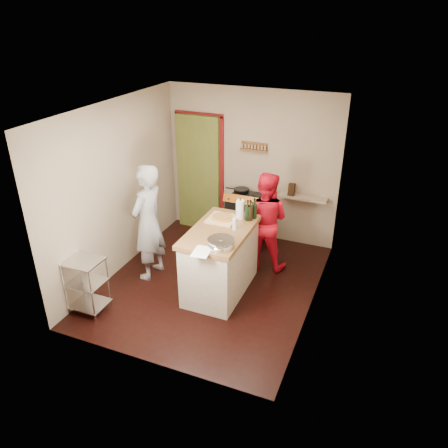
% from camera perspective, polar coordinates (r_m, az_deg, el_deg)
% --- Properties ---
extents(floor, '(3.50, 3.50, 0.00)m').
position_cam_1_polar(floor, '(6.63, -1.73, -7.76)').
color(floor, black).
rests_on(floor, ground).
extents(back_wall, '(3.00, 0.44, 2.60)m').
position_cam_1_polar(back_wall, '(7.81, -0.87, 7.10)').
color(back_wall, tan).
rests_on(back_wall, ground).
extents(left_wall, '(0.04, 3.50, 2.60)m').
position_cam_1_polar(left_wall, '(6.70, -13.74, 4.45)').
color(left_wall, tan).
rests_on(left_wall, ground).
extents(right_wall, '(0.04, 3.50, 2.60)m').
position_cam_1_polar(right_wall, '(5.61, 12.26, 0.11)').
color(right_wall, tan).
rests_on(right_wall, ground).
extents(ceiling, '(3.00, 3.50, 0.02)m').
position_cam_1_polar(ceiling, '(5.59, -2.10, 14.89)').
color(ceiling, white).
rests_on(ceiling, back_wall).
extents(stove, '(0.60, 0.63, 1.00)m').
position_cam_1_polar(stove, '(7.54, 2.92, 0.68)').
color(stove, black).
rests_on(stove, ground).
extents(wire_shelving, '(0.48, 0.40, 0.80)m').
position_cam_1_polar(wire_shelving, '(6.14, -17.54, -7.34)').
color(wire_shelving, silver).
rests_on(wire_shelving, ground).
extents(island, '(0.78, 1.46, 1.30)m').
position_cam_1_polar(island, '(6.22, -0.45, -4.61)').
color(island, beige).
rests_on(island, ground).
extents(person_stripe, '(0.47, 0.68, 1.78)m').
position_cam_1_polar(person_stripe, '(6.50, -9.91, 0.15)').
color(person_stripe, silver).
rests_on(person_stripe, ground).
extents(person_red, '(0.79, 0.62, 1.57)m').
position_cam_1_polar(person_red, '(6.73, 5.32, 0.42)').
color(person_red, red).
rests_on(person_red, ground).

